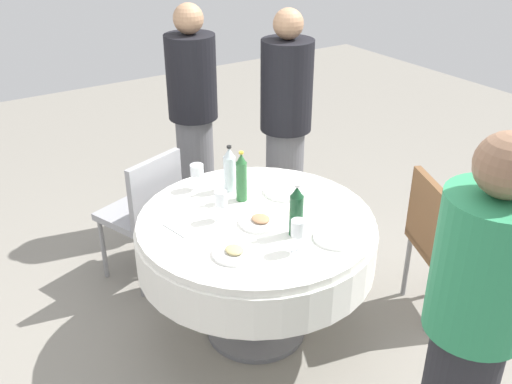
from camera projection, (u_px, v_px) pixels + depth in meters
ground_plane at (256, 329)px, 3.29m from camera, size 10.00×10.00×0.00m
dining_table at (256, 243)px, 3.02m from camera, size 1.25×1.25×0.74m
bottle_dark_green_rear at (296, 211)px, 2.75m from camera, size 0.07×0.07×0.27m
bottle_green_front at (241, 178)px, 3.06m from camera, size 0.06×0.06×0.29m
bottle_clear_west at (230, 170)px, 3.17m from camera, size 0.07×0.07×0.27m
wine_glass_left at (221, 200)px, 2.88m from camera, size 0.06×0.06×0.16m
wine_glass_mid at (197, 171)px, 3.19m from camera, size 0.07×0.07×0.15m
wine_glass_near at (298, 230)px, 2.62m from camera, size 0.07×0.07×0.17m
plate_inner at (261, 221)px, 2.90m from camera, size 0.22×0.22×0.04m
plate_south at (234, 252)px, 2.65m from camera, size 0.21×0.21×0.04m
plate_right at (336, 238)px, 2.77m from camera, size 0.22×0.22×0.02m
plate_outer at (285, 192)px, 3.19m from camera, size 0.24×0.24×0.02m
fork_front at (175, 231)px, 2.83m from camera, size 0.18×0.05×0.00m
fork_west at (177, 205)px, 3.06m from camera, size 0.03×0.18×0.00m
fork_left at (330, 202)px, 3.10m from camera, size 0.16×0.11×0.00m
person_rear at (286, 126)px, 3.83m from camera, size 0.34×0.34×1.60m
person_front at (194, 117)px, 3.99m from camera, size 0.34×0.34×1.60m
person_west at (469, 340)px, 1.99m from camera, size 0.34×0.34×1.62m
chair_near at (441, 237)px, 3.20m from camera, size 0.53×0.53×0.87m
chair_east at (146, 208)px, 3.50m from camera, size 0.51×0.51×0.87m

